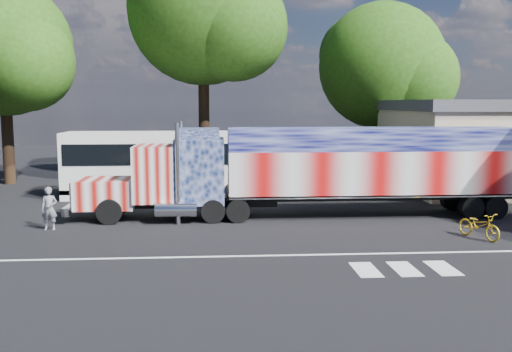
{
  "coord_description": "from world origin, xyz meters",
  "views": [
    {
      "loc": [
        -1.69,
        -21.31,
        5.02
      ],
      "look_at": [
        0.0,
        3.0,
        1.9
      ],
      "focal_mm": 40.0,
      "sensor_mm": 36.0,
      "label": 1
    }
  ],
  "objects": [
    {
      "name": "tree_n_mid",
      "position": [
        -2.32,
        16.02,
        10.86
      ],
      "size": [
        10.05,
        9.57,
        15.72
      ],
      "color": "black",
      "rests_on": "ground"
    },
    {
      "name": "bicycle",
      "position": [
        8.06,
        -1.11,
        0.5
      ],
      "size": [
        1.36,
        1.99,
        0.99
      ],
      "primitive_type": "imported",
      "rotation": [
        0.0,
        0.0,
        0.41
      ],
      "color": "gold",
      "rests_on": "ground"
    },
    {
      "name": "tree_ne_a",
      "position": [
        10.13,
        18.64,
        7.56
      ],
      "size": [
        9.32,
        8.88,
        12.05
      ],
      "color": "black",
      "rests_on": "ground"
    },
    {
      "name": "woman",
      "position": [
        -8.35,
        1.5,
        0.86
      ],
      "size": [
        0.63,
        0.42,
        1.72
      ],
      "primitive_type": "imported",
      "rotation": [
        0.0,
        0.0,
        -0.01
      ],
      "color": "slate",
      "rests_on": "ground"
    },
    {
      "name": "ground",
      "position": [
        0.0,
        0.0,
        0.0
      ],
      "size": [
        100.0,
        100.0,
        0.0
      ],
      "primitive_type": "plane",
      "color": "black"
    },
    {
      "name": "lane_markings",
      "position": [
        1.71,
        -3.77,
        0.01
      ],
      "size": [
        30.0,
        2.67,
        0.01
      ],
      "color": "silver",
      "rests_on": "ground"
    },
    {
      "name": "semi_truck",
      "position": [
        2.79,
        3.46,
        2.17
      ],
      "size": [
        19.81,
        3.13,
        4.22
      ],
      "color": "black",
      "rests_on": "ground"
    },
    {
      "name": "coach_bus",
      "position": [
        -3.76,
        9.45,
        1.81
      ],
      "size": [
        12.0,
        2.79,
        3.49
      ],
      "color": "white",
      "rests_on": "ground"
    },
    {
      "name": "tree_nw_a",
      "position": [
        -14.49,
        15.0,
        8.32
      ],
      "size": [
        8.73,
        8.32,
        12.54
      ],
      "color": "black",
      "rests_on": "ground"
    }
  ]
}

